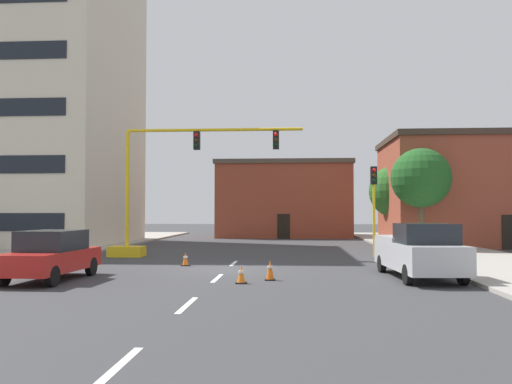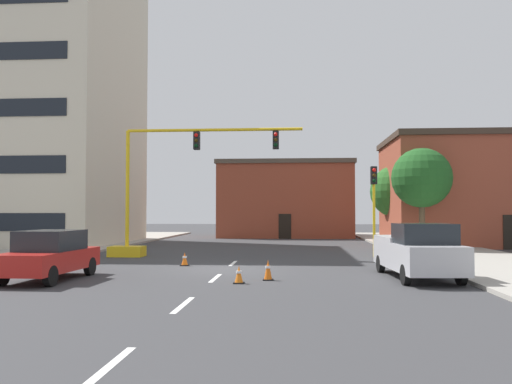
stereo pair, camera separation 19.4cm
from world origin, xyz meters
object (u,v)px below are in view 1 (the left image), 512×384
pickup_truck_silver (419,251)px  traffic_cone_roadside_b (241,275)px  tree_right_mid (421,178)px  traffic_cone_roadside_c (270,270)px  tree_right_far (395,192)px  traffic_light_pole_right (374,190)px  traffic_cone_roadside_a (185,259)px  sedan_red_near_left (51,255)px  traffic_signal_gantry (153,213)px

pickup_truck_silver → traffic_cone_roadside_b: size_ratio=9.29×
tree_right_mid → traffic_cone_roadside_c: tree_right_mid is taller
tree_right_far → traffic_cone_roadside_b: size_ratio=9.89×
traffic_light_pole_right → traffic_cone_roadside_b: traffic_light_pole_right is taller
tree_right_far → traffic_cone_roadside_c: bearing=-111.4°
pickup_truck_silver → traffic_cone_roadside_a: bearing=157.7°
tree_right_mid → sedan_red_near_left: bearing=-137.5°
traffic_cone_roadside_b → traffic_cone_roadside_a: bearing=118.3°
pickup_truck_silver → tree_right_far: bearing=81.3°
traffic_cone_roadside_b → sedan_red_near_left: bearing=176.8°
traffic_signal_gantry → tree_right_mid: traffic_signal_gantry is taller
sedan_red_near_left → traffic_cone_roadside_c: 7.68m
tree_right_mid → traffic_light_pole_right: bearing=-128.0°
traffic_signal_gantry → traffic_cone_roadside_c: traffic_signal_gantry is taller
tree_right_far → traffic_cone_roadside_a: size_ratio=9.85×
traffic_signal_gantry → traffic_light_pole_right: (11.77, 0.66, 1.21)m
traffic_signal_gantry → traffic_cone_roadside_a: bearing=-59.2°
traffic_light_pole_right → tree_right_mid: bearing=52.0°
tree_right_mid → pickup_truck_silver: bearing=-103.8°
pickup_truck_silver → sedan_red_near_left: 13.06m
traffic_cone_roadside_a → traffic_cone_roadside_b: size_ratio=1.00×
traffic_cone_roadside_c → traffic_cone_roadside_a: bearing=130.0°
pickup_truck_silver → traffic_cone_roadside_a: pickup_truck_silver is taller
traffic_signal_gantry → pickup_truck_silver: (11.98, -8.35, -1.34)m
tree_right_far → traffic_cone_roadside_b: tree_right_far is taller
tree_right_far → traffic_cone_roadside_b: bearing=-112.6°
traffic_signal_gantry → sedan_red_near_left: (-1.00, -9.77, -1.43)m
tree_right_far → traffic_cone_roadside_a: 21.39m
traffic_cone_roadside_b → traffic_signal_gantry: bearing=119.4°
traffic_light_pole_right → tree_right_mid: 5.84m
tree_right_mid → traffic_cone_roadside_a: (-12.62, -9.74, -4.15)m
traffic_cone_roadside_b → traffic_cone_roadside_c: traffic_cone_roadside_c is taller
traffic_cone_roadside_b → traffic_cone_roadside_c: size_ratio=0.83×
tree_right_mid → traffic_cone_roadside_c: bearing=-121.0°
traffic_light_pole_right → tree_right_mid: size_ratio=0.76×
traffic_light_pole_right → traffic_signal_gantry: bearing=-176.8°
traffic_light_pole_right → traffic_cone_roadside_b: (-6.05, -10.81, -3.24)m
sedan_red_near_left → traffic_cone_roadside_c: (7.64, 0.54, -0.54)m
tree_right_mid → pickup_truck_silver: (-3.34, -13.55, -3.47)m
traffic_cone_roadside_b → traffic_cone_roadside_c: 1.30m
sedan_red_near_left → traffic_cone_roadside_a: bearing=54.8°
traffic_cone_roadside_c → pickup_truck_silver: bearing=9.4°
tree_right_far → sedan_red_near_left: (-16.15, -22.25, -3.01)m
tree_right_mid → pickup_truck_silver: tree_right_mid is taller
traffic_light_pole_right → tree_right_far: tree_right_far is taller
pickup_truck_silver → traffic_cone_roadside_b: 6.55m
traffic_cone_roadside_c → tree_right_far: bearing=68.6°
tree_right_far → traffic_cone_roadside_a: tree_right_far is taller
traffic_signal_gantry → traffic_cone_roadside_c: 11.54m
traffic_cone_roadside_a → tree_right_far: bearing=53.8°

